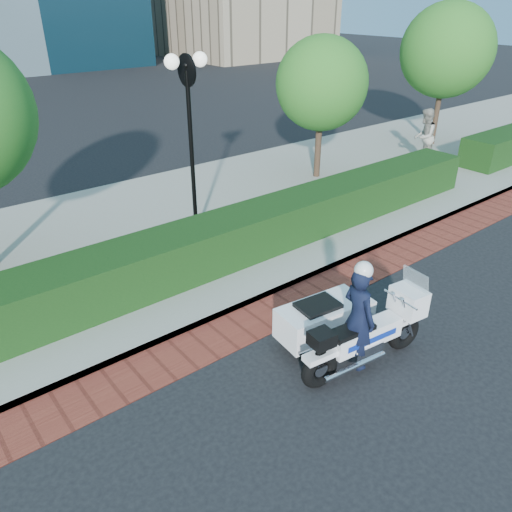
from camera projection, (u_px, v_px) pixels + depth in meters
ground at (315, 359)px, 8.38m from camera, size 120.00×120.00×0.00m
brick_strip at (259, 319)px, 9.42m from camera, size 60.00×1.00×0.01m
sidewalk at (146, 236)px, 12.49m from camera, size 60.00×8.00×0.15m
hedge_main at (196, 249)px, 10.57m from camera, size 18.00×1.20×1.00m
lamppost at (190, 120)px, 11.15m from camera, size 1.02×0.70×4.21m
tree_c at (322, 84)px, 15.06m from camera, size 2.80×2.80×4.30m
tree_d at (447, 51)px, 18.40m from camera, size 3.40×3.40×5.16m
police_motorcycle at (346, 323)px, 8.15m from camera, size 2.48×1.88×2.01m
pedestrian at (424, 137)px, 17.19m from camera, size 1.12×1.00×1.90m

